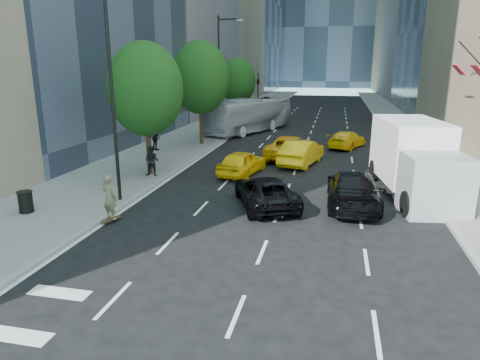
% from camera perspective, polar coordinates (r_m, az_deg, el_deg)
% --- Properties ---
extents(ground, '(160.00, 160.00, 0.00)m').
position_cam_1_polar(ground, '(15.31, -0.75, -9.21)').
color(ground, black).
rests_on(ground, ground).
extents(sidewalk_left, '(6.00, 120.00, 0.15)m').
position_cam_1_polar(sidewalk_left, '(45.68, -3.11, 7.27)').
color(sidewalk_left, slate).
rests_on(sidewalk_left, ground).
extents(sidewalk_right, '(4.00, 120.00, 0.15)m').
position_cam_1_polar(sidewalk_right, '(44.53, 21.31, 6.06)').
color(sidewalk_right, slate).
rests_on(sidewalk_right, ground).
extents(lamp_near, '(2.13, 0.22, 10.00)m').
position_cam_1_polar(lamp_near, '(20.00, -16.40, 13.12)').
color(lamp_near, black).
rests_on(lamp_near, sidewalk_left).
extents(lamp_far, '(2.13, 0.22, 10.00)m').
position_cam_1_polar(lamp_far, '(36.83, -2.54, 14.35)').
color(lamp_far, black).
rests_on(lamp_far, sidewalk_left).
extents(tree_near, '(4.20, 4.20, 7.46)m').
position_cam_1_polar(tree_near, '(24.89, -12.48, 11.71)').
color(tree_near, black).
rests_on(tree_near, sidewalk_left).
extents(tree_mid, '(4.50, 4.50, 7.99)m').
position_cam_1_polar(tree_mid, '(34.21, -5.33, 13.41)').
color(tree_mid, black).
rests_on(tree_mid, sidewalk_left).
extents(tree_far, '(3.90, 3.90, 6.92)m').
position_cam_1_polar(tree_far, '(46.77, -0.33, 13.08)').
color(tree_far, black).
rests_on(tree_far, sidewalk_left).
extents(traffic_signal, '(2.48, 0.53, 5.20)m').
position_cam_1_polar(traffic_signal, '(54.46, 2.44, 12.94)').
color(traffic_signal, black).
rests_on(traffic_signal, sidewalk_left).
extents(skateboarder, '(0.79, 0.64, 1.89)m').
position_cam_1_polar(skateboarder, '(18.29, -16.96, -2.59)').
color(skateboarder, '#706746').
rests_on(skateboarder, ground).
extents(black_sedan_lincoln, '(3.99, 5.47, 1.38)m').
position_cam_1_polar(black_sedan_lincoln, '(19.62, 3.42, -1.53)').
color(black_sedan_lincoln, black).
rests_on(black_sedan_lincoln, ground).
extents(black_sedan_mercedes, '(2.43, 5.73, 1.65)m').
position_cam_1_polar(black_sedan_mercedes, '(20.21, 14.84, -1.12)').
color(black_sedan_mercedes, black).
rests_on(black_sedan_mercedes, ground).
extents(taxi_a, '(2.56, 4.49, 1.44)m').
position_cam_1_polar(taxi_a, '(25.24, 0.30, 2.34)').
color(taxi_a, yellow).
rests_on(taxi_a, ground).
extents(taxi_b, '(2.74, 5.13, 1.61)m').
position_cam_1_polar(taxi_b, '(28.06, 8.20, 3.67)').
color(taxi_b, '#E6B30C').
rests_on(taxi_b, ground).
extents(taxi_c, '(3.20, 5.91, 1.58)m').
position_cam_1_polar(taxi_c, '(29.88, 6.63, 4.39)').
color(taxi_c, '#FFB20D').
rests_on(taxi_c, ground).
extents(taxi_d, '(3.37, 4.85, 1.30)m').
position_cam_1_polar(taxi_d, '(34.55, 14.07, 5.26)').
color(taxi_d, yellow).
rests_on(taxi_d, ground).
extents(city_bus, '(6.82, 11.70, 3.21)m').
position_cam_1_polar(city_bus, '(41.41, 1.32, 8.61)').
color(city_bus, silver).
rests_on(city_bus, ground).
extents(box_truck, '(3.80, 7.88, 3.62)m').
position_cam_1_polar(box_truck, '(22.65, 22.29, 2.62)').
color(box_truck, silver).
rests_on(box_truck, ground).
extents(pedestrian_a, '(0.87, 0.69, 1.74)m').
position_cam_1_polar(pedestrian_a, '(24.74, -11.68, 2.47)').
color(pedestrian_a, black).
rests_on(pedestrian_a, sidewalk_left).
extents(pedestrian_b, '(1.18, 0.93, 1.87)m').
position_cam_1_polar(pedestrian_b, '(32.25, -11.23, 5.53)').
color(pedestrian_b, black).
rests_on(pedestrian_b, sidewalk_left).
extents(trash_can, '(0.60, 0.60, 0.90)m').
position_cam_1_polar(trash_can, '(20.54, -26.67, -2.67)').
color(trash_can, black).
rests_on(trash_can, sidewalk_left).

